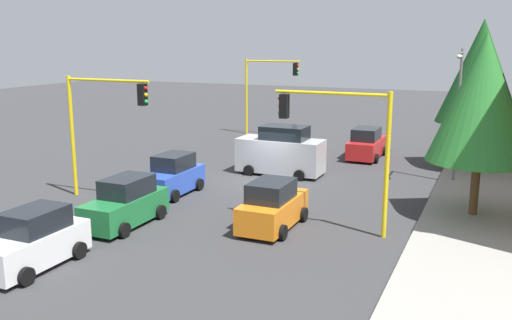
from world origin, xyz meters
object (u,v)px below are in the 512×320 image
at_px(traffic_signal_near_left, 341,132).
at_px(car_green, 126,204).
at_px(tree_roadside_near, 482,98).
at_px(car_white, 34,241).
at_px(street_lamp_curbside, 458,102).
at_px(delivery_van_silver, 281,152).
at_px(traffic_signal_near_right, 101,114).
at_px(tree_roadside_mid, 481,72).
at_px(traffic_signal_far_right, 267,82).
at_px(car_red, 366,144).
at_px(car_orange, 273,206).
at_px(car_blue, 173,176).

relative_size(traffic_signal_near_left, car_green, 1.38).
height_order(tree_roadside_near, car_white, tree_roadside_near).
xyz_separation_m(street_lamp_curbside, delivery_van_silver, (1.61, -9.05, -3.07)).
height_order(traffic_signal_near_right, car_white, traffic_signal_near_right).
relative_size(tree_roadside_mid, car_white, 2.23).
xyz_separation_m(traffic_signal_far_right, car_green, (22.76, 3.27, -3.31)).
height_order(traffic_signal_near_left, street_lamp_curbside, street_lamp_curbside).
height_order(traffic_signal_far_right, street_lamp_curbside, street_lamp_curbside).
bearing_deg(car_red, street_lamp_curbside, 50.24).
distance_m(traffic_signal_near_right, traffic_signal_far_right, 20.00).
relative_size(traffic_signal_far_right, delivery_van_silver, 1.24).
distance_m(traffic_signal_near_left, car_red, 14.78).
relative_size(traffic_signal_near_left, car_orange, 1.43).
distance_m(tree_roadside_near, car_blue, 14.50).
distance_m(traffic_signal_far_right, car_white, 27.94).
bearing_deg(car_blue, delivery_van_silver, 150.41).
height_order(tree_roadside_mid, car_blue, tree_roadside_mid).
bearing_deg(car_blue, tree_roadside_mid, 132.11).
height_order(tree_roadside_mid, car_green, tree_roadside_mid).
height_order(traffic_signal_far_right, car_blue, traffic_signal_far_right).
bearing_deg(street_lamp_curbside, car_orange, -30.34).
distance_m(traffic_signal_far_right, car_red, 11.41).
bearing_deg(delivery_van_silver, traffic_signal_far_right, -153.85).
bearing_deg(delivery_van_silver, car_orange, 19.16).
bearing_deg(street_lamp_curbside, traffic_signal_near_right, -57.20).
distance_m(traffic_signal_near_right, car_white, 8.78).
height_order(tree_roadside_mid, delivery_van_silver, tree_roadside_mid).
distance_m(traffic_signal_near_left, delivery_van_silver, 10.09).
bearing_deg(car_white, tree_roadside_mid, 149.68).
height_order(street_lamp_curbside, car_green, street_lamp_curbside).
xyz_separation_m(street_lamp_curbside, car_orange, (10.30, -6.03, -3.45)).
xyz_separation_m(tree_roadside_near, car_green, (6.76, -12.97, -4.20)).
bearing_deg(traffic_signal_far_right, street_lamp_curbside, 55.19).
distance_m(car_orange, car_green, 6.00).
xyz_separation_m(car_white, car_green, (-4.80, 0.14, 0.00)).
bearing_deg(car_white, traffic_signal_near_right, -157.67).
relative_size(traffic_signal_near_left, car_blue, 1.49).
relative_size(traffic_signal_far_right, tree_roadside_mid, 0.69).
relative_size(tree_roadside_mid, delivery_van_silver, 1.79).
xyz_separation_m(tree_roadside_near, car_orange, (4.69, -7.33, -4.20)).
distance_m(street_lamp_curbside, car_white, 21.12).
bearing_deg(delivery_van_silver, traffic_signal_near_right, -36.24).
distance_m(street_lamp_curbside, car_orange, 12.43).
bearing_deg(tree_roadside_mid, delivery_van_silver, -58.65).
bearing_deg(traffic_signal_far_right, car_blue, 7.94).
bearing_deg(car_blue, traffic_signal_near_right, -50.58).
bearing_deg(car_orange, tree_roadside_mid, 155.07).
bearing_deg(tree_roadside_near, car_green, -62.47).
xyz_separation_m(traffic_signal_near_right, car_white, (7.56, 3.11, -3.20)).
height_order(traffic_signal_near_left, tree_roadside_mid, tree_roadside_mid).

